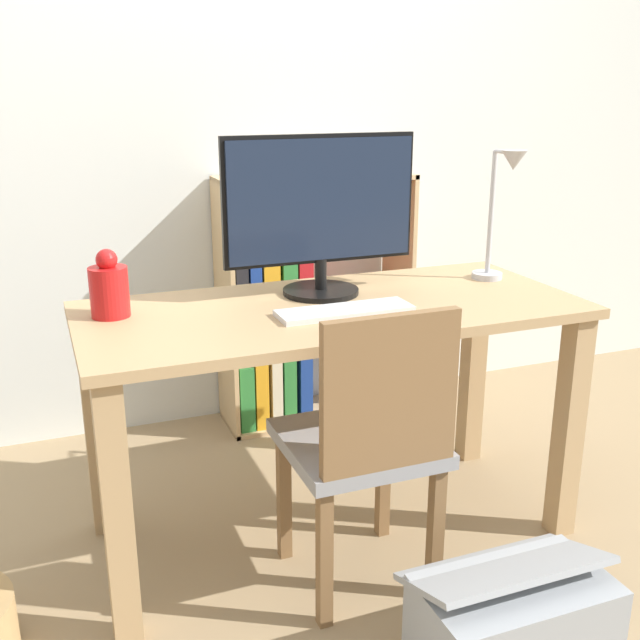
{
  "coord_description": "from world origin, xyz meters",
  "views": [
    {
      "loc": [
        -0.79,
        -1.93,
        1.36
      ],
      "look_at": [
        0.0,
        0.1,
        0.67
      ],
      "focal_mm": 42.0,
      "sensor_mm": 36.0,
      "label": 1
    }
  ],
  "objects_px": {
    "monitor": "(321,208)",
    "vase": "(109,288)",
    "keyboard": "(345,311)",
    "bookshelf": "(283,306)",
    "chair": "(368,440)",
    "desk_lamp": "(502,203)",
    "storage_box": "(512,627)"
  },
  "relations": [
    {
      "from": "monitor",
      "to": "vase",
      "type": "xyz_separation_m",
      "value": [
        -0.63,
        -0.01,
        -0.18
      ]
    },
    {
      "from": "monitor",
      "to": "keyboard",
      "type": "xyz_separation_m",
      "value": [
        -0.01,
        -0.22,
        -0.26
      ]
    },
    {
      "from": "vase",
      "to": "bookshelf",
      "type": "relative_size",
      "value": 0.19
    },
    {
      "from": "monitor",
      "to": "chair",
      "type": "bearing_deg",
      "value": -94.63
    },
    {
      "from": "chair",
      "to": "bookshelf",
      "type": "bearing_deg",
      "value": 83.45
    },
    {
      "from": "desk_lamp",
      "to": "storage_box",
      "type": "xyz_separation_m",
      "value": [
        -0.43,
        -0.78,
        -0.87
      ]
    },
    {
      "from": "desk_lamp",
      "to": "vase",
      "type": "bearing_deg",
      "value": 176.75
    },
    {
      "from": "keyboard",
      "to": "bookshelf",
      "type": "bearing_deg",
      "value": 82.09
    },
    {
      "from": "desk_lamp",
      "to": "chair",
      "type": "bearing_deg",
      "value": -150.1
    },
    {
      "from": "vase",
      "to": "bookshelf",
      "type": "height_order",
      "value": "bookshelf"
    },
    {
      "from": "keyboard",
      "to": "chair",
      "type": "bearing_deg",
      "value": -95.73
    },
    {
      "from": "desk_lamp",
      "to": "monitor",
      "type": "bearing_deg",
      "value": 172.22
    },
    {
      "from": "monitor",
      "to": "bookshelf",
      "type": "bearing_deg",
      "value": 80.76
    },
    {
      "from": "monitor",
      "to": "storage_box",
      "type": "relative_size",
      "value": 1.3
    },
    {
      "from": "chair",
      "to": "desk_lamp",
      "type": "bearing_deg",
      "value": 30.86
    },
    {
      "from": "bookshelf",
      "to": "storage_box",
      "type": "distance_m",
      "value": 1.62
    },
    {
      "from": "storage_box",
      "to": "desk_lamp",
      "type": "bearing_deg",
      "value": 61.02
    },
    {
      "from": "storage_box",
      "to": "vase",
      "type": "bearing_deg",
      "value": 132.24
    },
    {
      "from": "storage_box",
      "to": "keyboard",
      "type": "bearing_deg",
      "value": 104.2
    },
    {
      "from": "monitor",
      "to": "vase",
      "type": "bearing_deg",
      "value": -179.0
    },
    {
      "from": "vase",
      "to": "storage_box",
      "type": "height_order",
      "value": "vase"
    },
    {
      "from": "keyboard",
      "to": "bookshelf",
      "type": "distance_m",
      "value": 0.98
    },
    {
      "from": "chair",
      "to": "storage_box",
      "type": "xyz_separation_m",
      "value": [
        0.18,
        -0.43,
        -0.32
      ]
    },
    {
      "from": "desk_lamp",
      "to": "storage_box",
      "type": "height_order",
      "value": "desk_lamp"
    },
    {
      "from": "monitor",
      "to": "bookshelf",
      "type": "relative_size",
      "value": 0.59
    },
    {
      "from": "vase",
      "to": "chair",
      "type": "height_order",
      "value": "vase"
    },
    {
      "from": "monitor",
      "to": "keyboard",
      "type": "bearing_deg",
      "value": -93.58
    },
    {
      "from": "bookshelf",
      "to": "chair",
      "type": "bearing_deg",
      "value": -97.51
    },
    {
      "from": "desk_lamp",
      "to": "storage_box",
      "type": "relative_size",
      "value": 0.92
    },
    {
      "from": "vase",
      "to": "chair",
      "type": "bearing_deg",
      "value": -35.65
    },
    {
      "from": "chair",
      "to": "storage_box",
      "type": "height_order",
      "value": "chair"
    },
    {
      "from": "vase",
      "to": "desk_lamp",
      "type": "height_order",
      "value": "desk_lamp"
    }
  ]
}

